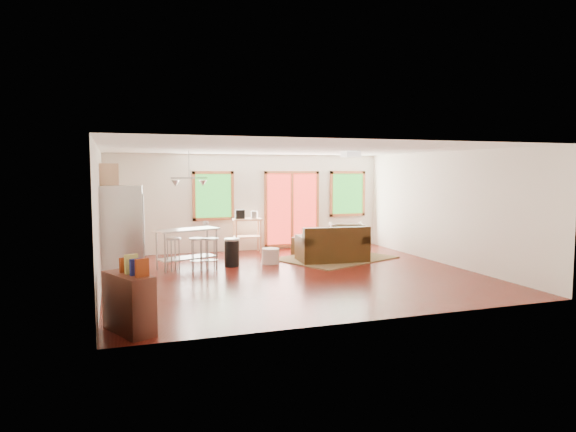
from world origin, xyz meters
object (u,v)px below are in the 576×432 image
object	(u,v)px
rug	(335,258)
armchair	(346,236)
ottoman	(309,246)
refrigerator	(123,235)
kitchen_cart	(246,223)
island	(187,241)
loveseat	(332,247)
coffee_table	(336,245)

from	to	relation	value
rug	armchair	world-z (taller)	armchair
ottoman	refrigerator	xyz separation A→B (m)	(-4.58, -2.00, 0.72)
rug	kitchen_cart	distance (m)	2.56
armchair	rug	bearing A→B (deg)	67.51
ottoman	island	world-z (taller)	island
loveseat	refrigerator	bearing A→B (deg)	-164.12
armchair	island	xyz separation A→B (m)	(-4.26, -0.77, 0.15)
kitchen_cart	loveseat	bearing A→B (deg)	-50.62
rug	ottoman	xyz separation A→B (m)	(-0.39, 0.76, 0.21)
loveseat	kitchen_cart	xyz separation A→B (m)	(-1.61, 1.96, 0.44)
coffee_table	island	size ratio (longest dim) A/B	0.65
rug	loveseat	xyz separation A→B (m)	(-0.23, -0.35, 0.33)
rug	ottoman	size ratio (longest dim) A/B	3.86
armchair	coffee_table	bearing A→B (deg)	62.81
loveseat	armchair	size ratio (longest dim) A/B	1.88
island	ottoman	bearing A→B (deg)	14.07
refrigerator	island	xyz separation A→B (m)	(1.36, 1.19, -0.34)
loveseat	armchair	world-z (taller)	armchair
ottoman	island	size ratio (longest dim) A/B	0.45
refrigerator	kitchen_cart	xyz separation A→B (m)	(3.13, 2.85, -0.16)
rug	loveseat	distance (m)	0.53
armchair	ottoman	xyz separation A→B (m)	(-1.04, 0.04, -0.22)
refrigerator	island	world-z (taller)	refrigerator
armchair	refrigerator	world-z (taller)	refrigerator
rug	armchair	xyz separation A→B (m)	(0.65, 0.72, 0.43)
loveseat	coffee_table	size ratio (longest dim) A/B	1.75
coffee_table	island	xyz separation A→B (m)	(-3.73, -0.27, 0.30)
coffee_table	refrigerator	distance (m)	5.33
island	refrigerator	bearing A→B (deg)	-138.80
armchair	kitchen_cart	xyz separation A→B (m)	(-2.48, 0.89, 0.33)
ottoman	armchair	bearing A→B (deg)	-2.12
loveseat	kitchen_cart	bearing A→B (deg)	134.67
rug	kitchen_cart	bearing A→B (deg)	138.79
kitchen_cart	ottoman	bearing A→B (deg)	-30.46
coffee_table	refrigerator	bearing A→B (deg)	-163.98
armchair	refrigerator	bearing A→B (deg)	38.66
rug	loveseat	bearing A→B (deg)	-122.80
loveseat	ottoman	size ratio (longest dim) A/B	2.52
coffee_table	ottoman	xyz separation A→B (m)	(-0.51, 0.54, -0.08)
loveseat	coffee_table	distance (m)	0.67
armchair	ottoman	bearing A→B (deg)	17.31
coffee_table	ottoman	distance (m)	0.75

